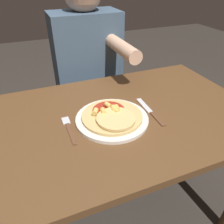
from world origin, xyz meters
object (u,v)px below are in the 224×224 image
object	(u,v)px
pizza	(112,116)
knife	(150,112)
plate	(112,119)
fork	(69,128)
dining_table	(108,138)
person_diner	(88,66)

from	to	relation	value
pizza	knife	distance (m)	0.17
plate	pizza	xyz separation A→B (m)	(-0.00, -0.00, 0.02)
pizza	knife	world-z (taller)	pizza
fork	knife	distance (m)	0.35
dining_table	knife	xyz separation A→B (m)	(0.18, -0.04, 0.11)
dining_table	person_diner	xyz separation A→B (m)	(0.08, 0.56, 0.11)
pizza	knife	xyz separation A→B (m)	(0.17, -0.00, -0.02)
dining_table	pizza	bearing A→B (deg)	-78.30
dining_table	plate	world-z (taller)	plate
fork	person_diner	size ratio (longest dim) A/B	0.14
plate	person_diner	distance (m)	0.60
pizza	fork	distance (m)	0.17
fork	knife	size ratio (longest dim) A/B	0.79
knife	pizza	bearing A→B (deg)	179.48
pizza	fork	size ratio (longest dim) A/B	1.37
dining_table	plate	size ratio (longest dim) A/B	4.38
fork	person_diner	bearing A→B (deg)	66.74
person_diner	fork	bearing A→B (deg)	-113.26
pizza	person_diner	world-z (taller)	person_diner
fork	plate	bearing A→B (deg)	-3.72
plate	fork	xyz separation A→B (m)	(-0.17, 0.01, -0.00)
knife	dining_table	bearing A→B (deg)	168.98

